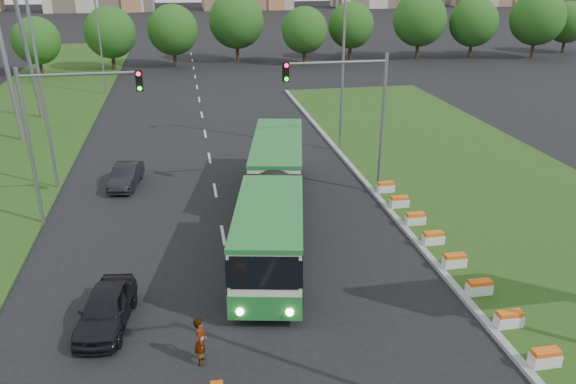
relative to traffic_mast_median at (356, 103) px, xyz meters
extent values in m
plane|color=black|center=(-4.78, -10.00, -5.35)|extent=(360.00, 360.00, 0.00)
cube|color=#234A15|center=(8.22, -2.00, -5.27)|extent=(14.00, 60.00, 0.15)
cube|color=gray|center=(1.27, -2.00, -5.26)|extent=(0.30, 60.00, 0.18)
cube|color=#234A15|center=(-22.78, 15.00, -5.30)|extent=(12.00, 110.00, 0.10)
cylinder|color=gray|center=(1.62, 0.00, -1.35)|extent=(0.20, 0.20, 8.00)
cylinder|color=gray|center=(-1.13, 0.00, 2.25)|extent=(5.50, 0.14, 0.14)
cube|color=black|center=(-3.88, 0.00, 1.85)|extent=(0.32, 0.32, 1.00)
cylinder|color=gray|center=(-16.78, -1.00, -1.35)|extent=(0.20, 0.20, 8.00)
cylinder|color=gray|center=(-14.03, -1.00, 2.25)|extent=(5.50, 0.14, 0.14)
cube|color=black|center=(-11.28, -1.00, 1.85)|extent=(0.32, 0.32, 1.00)
cube|color=silver|center=(-5.25, -8.52, -3.50)|extent=(2.65, 7.30, 2.86)
cube|color=silver|center=(-5.25, 0.84, -3.50)|extent=(2.65, 8.89, 2.86)
cylinder|color=black|center=(-5.25, -4.24, -3.55)|extent=(2.65, 1.32, 2.65)
cube|color=#20722E|center=(-5.25, -8.52, -4.45)|extent=(2.73, 7.35, 1.01)
cube|color=#20722E|center=(-5.25, 0.84, -4.45)|extent=(2.73, 8.94, 1.01)
cube|color=black|center=(-5.25, -8.52, -3.02)|extent=(2.73, 7.35, 1.11)
cube|color=black|center=(-5.25, 0.84, -3.02)|extent=(2.73, 8.94, 1.11)
imported|color=black|center=(-12.57, -10.63, -4.64)|extent=(2.25, 4.35, 1.41)
imported|color=black|center=(-12.96, 3.70, -4.70)|extent=(1.97, 4.11, 1.30)
imported|color=gray|center=(-9.22, -13.39, -4.48)|extent=(0.50, 0.69, 1.74)
camera|label=1|loc=(-9.17, -29.00, 7.17)|focal=35.00mm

